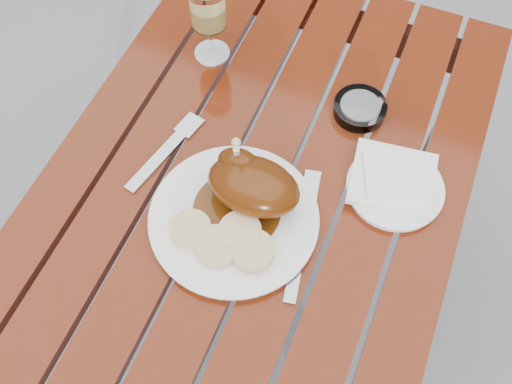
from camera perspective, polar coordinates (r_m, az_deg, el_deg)
ground at (r=1.81m, az=-0.02°, el=-10.90°), size 60.00×60.00×0.00m
table at (r=1.46m, az=-0.02°, el=-6.20°), size 0.80×1.20×0.75m
dinner_plate at (r=1.07m, az=-2.22°, el=-2.75°), size 0.40×0.40×0.02m
roast_duck at (r=1.04m, az=-0.55°, el=0.82°), size 0.19×0.18×0.13m
bread_dumplings at (r=1.03m, az=-3.13°, el=-4.71°), size 0.20×0.12×0.03m
wine_glass at (r=1.26m, az=-4.69°, el=16.53°), size 0.09×0.09×0.19m
side_plate at (r=1.14m, az=13.70°, el=0.38°), size 0.24×0.24×0.02m
napkin at (r=1.13m, az=13.51°, el=1.32°), size 0.18×0.17×0.01m
ashtray at (r=1.22m, az=10.34°, el=8.22°), size 0.13×0.13×0.03m
fork at (r=1.16m, az=-9.42°, el=3.63°), size 0.07×0.20×0.01m
knife at (r=1.06m, az=4.45°, el=-5.12°), size 0.07×0.24×0.01m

